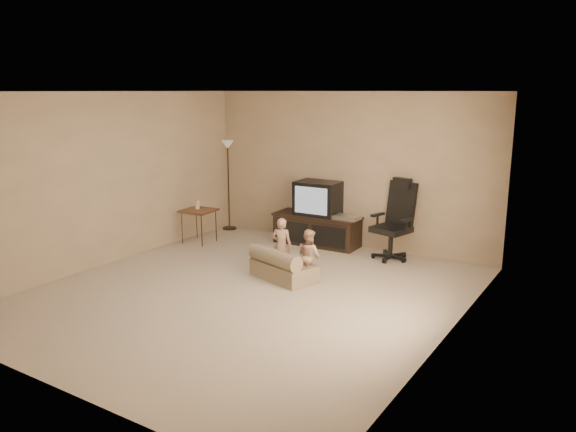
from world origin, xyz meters
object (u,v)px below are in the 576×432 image
object	(u,v)px
side_table	(198,211)
child_sofa	(281,267)
office_chair	(394,230)
tv_stand	(318,219)
floor_lamp	(228,165)
toddler_left	(282,246)
toddler_right	(309,256)

from	to	relation	value
side_table	child_sofa	bearing A→B (deg)	-21.44
side_table	office_chair	bearing A→B (deg)	15.69
tv_stand	floor_lamp	world-z (taller)	floor_lamp
child_sofa	toddler_left	distance (m)	0.35
office_chair	child_sofa	size ratio (longest dim) A/B	1.22
side_table	toddler_right	bearing A→B (deg)	-15.90
side_table	floor_lamp	distance (m)	1.20
child_sofa	toddler_left	xyz separation A→B (m)	(-0.14, 0.23, 0.22)
floor_lamp	child_sofa	distance (m)	3.18
side_table	child_sofa	size ratio (longest dim) A/B	0.75
child_sofa	office_chair	bearing A→B (deg)	79.52
side_table	tv_stand	bearing A→B (deg)	28.23
toddler_left	toddler_right	world-z (taller)	toddler_left
floor_lamp	office_chair	bearing A→B (deg)	-2.18
tv_stand	side_table	xyz separation A→B (m)	(-1.76, -0.94, 0.10)
floor_lamp	toddler_left	distance (m)	2.87
child_sofa	tv_stand	bearing A→B (deg)	121.13
child_sofa	toddler_right	bearing A→B (deg)	38.90
office_chair	side_table	world-z (taller)	office_chair
office_chair	floor_lamp	xyz separation A→B (m)	(-3.27, 0.12, 0.75)
toddler_left	toddler_right	xyz separation A→B (m)	(0.49, -0.09, -0.04)
side_table	child_sofa	xyz separation A→B (m)	(2.22, -0.87, -0.36)
office_chair	toddler_right	bearing A→B (deg)	-94.56
side_table	toddler_left	bearing A→B (deg)	-17.15
tv_stand	office_chair	size ratio (longest dim) A/B	1.22
floor_lamp	toddler_right	xyz separation A→B (m)	(2.71, -1.73, -0.83)
floor_lamp	toddler_left	size ratio (longest dim) A/B	2.05
toddler_right	office_chair	bearing A→B (deg)	-91.51
floor_lamp	toddler_right	bearing A→B (deg)	-32.60
toddler_left	toddler_right	distance (m)	0.50
office_chair	toddler_left	bearing A→B (deg)	-110.08
child_sofa	toddler_left	size ratio (longest dim) A/B	1.26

